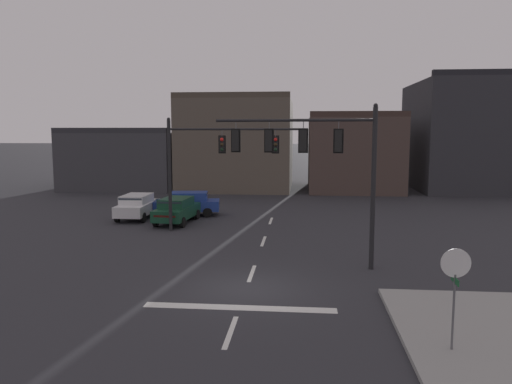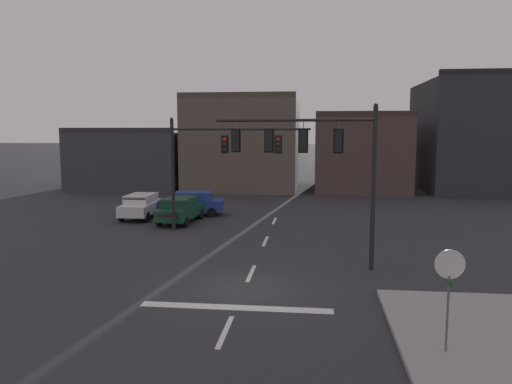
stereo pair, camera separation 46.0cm
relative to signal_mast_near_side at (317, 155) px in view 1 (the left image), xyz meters
The scene contains 11 objects.
ground_plane 6.45m from the signal_mast_near_side, 127.60° to the right, with size 400.00×400.00×0.00m, color #2B2B30.
sidewalk_near_corner 9.96m from the signal_mast_near_side, 57.81° to the right, with size 5.00×8.00×0.15m, color gray.
stop_bar_paint 7.70m from the signal_mast_near_side, 115.91° to the right, with size 6.40×0.50×0.01m, color silver.
lane_centreline 5.65m from the signal_mast_near_side, 151.71° to the right, with size 0.16×26.40×0.01m.
signal_mast_near_side is the anchor object (origin of this frame).
signal_mast_far_side 9.09m from the signal_mast_near_side, 130.11° to the left, with size 7.98×0.64×6.54m.
stop_sign 9.35m from the signal_mast_near_side, 68.28° to the right, with size 0.76×0.64×2.83m.
car_lot_nearside 15.33m from the signal_mast_near_side, 124.87° to the left, with size 4.62×2.39×1.61m.
car_lot_middle 13.19m from the signal_mast_near_side, 132.42° to the left, with size 2.23×4.58×1.61m.
car_lot_farside 16.13m from the signal_mast_near_side, 137.30° to the left, with size 1.93×4.47×1.61m.
building_row 29.44m from the signal_mast_near_side, 89.61° to the left, with size 43.33×13.36×10.96m.
Camera 1 is at (2.05, -17.75, 5.81)m, focal length 35.06 mm.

